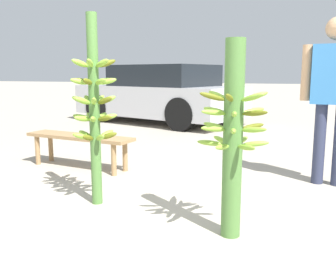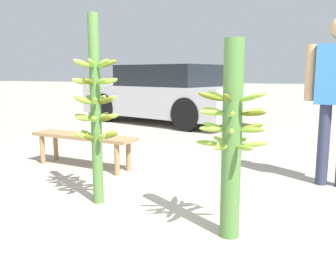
% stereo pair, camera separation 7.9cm
% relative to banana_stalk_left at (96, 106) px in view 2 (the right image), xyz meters
% --- Properties ---
extents(ground_plane, '(80.00, 80.00, 0.00)m').
position_rel_banana_stalk_left_xyz_m(ground_plane, '(0.69, -0.35, -0.88)').
color(ground_plane, '#A89E8C').
extents(banana_stalk_left, '(0.40, 0.41, 1.66)m').
position_rel_banana_stalk_left_xyz_m(banana_stalk_left, '(0.00, 0.00, 0.00)').
color(banana_stalk_left, '#4C7A38').
rests_on(banana_stalk_left, ground_plane).
extents(banana_stalk_center, '(0.49, 0.50, 1.39)m').
position_rel_banana_stalk_left_xyz_m(banana_stalk_center, '(1.25, -0.28, -0.15)').
color(banana_stalk_center, '#4C7A38').
rests_on(banana_stalk_center, ground_plane).
extents(market_bench, '(1.47, 0.51, 0.41)m').
position_rel_banana_stalk_left_xyz_m(market_bench, '(-0.86, 1.06, -0.53)').
color(market_bench, '#99754C').
rests_on(market_bench, ground_plane).
extents(parked_car, '(4.27, 2.91, 1.34)m').
position_rel_banana_stalk_left_xyz_m(parked_car, '(-1.44, 5.45, -0.22)').
color(parked_car, '#B7B7BC').
rests_on(parked_car, ground_plane).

